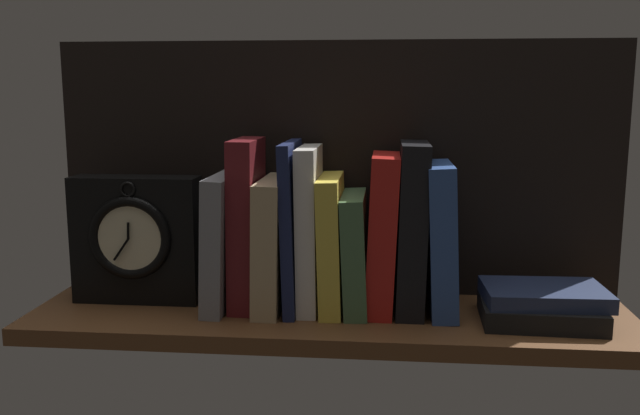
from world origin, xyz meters
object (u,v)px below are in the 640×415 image
object	(u,v)px
book_navy_bierce	(293,226)
book_stack_side	(542,305)
book_yellow_seinlanguage	(332,243)
book_blue_modern	(440,238)
book_gray_chess	(224,240)
book_white_catcher	(310,228)
book_maroon_dawkins	(247,223)
book_red_requiem	(382,233)
book_green_romantic	(355,252)
book_tan_shortstories	(273,243)
framed_clock	(136,239)
book_black_skeptic	(412,228)

from	to	relation	value
book_navy_bierce	book_stack_side	distance (cm)	38.33
book_yellow_seinlanguage	book_blue_modern	distance (cm)	16.37
book_gray_chess	book_white_catcher	xyz separation A→B (cm)	(13.42, 0.00, 2.16)
book_navy_bierce	book_yellow_seinlanguage	world-z (taller)	book_navy_bierce
book_maroon_dawkins	book_red_requiem	world-z (taller)	book_maroon_dawkins
book_yellow_seinlanguage	book_blue_modern	bearing A→B (deg)	0.00
book_yellow_seinlanguage	book_green_romantic	bearing A→B (deg)	0.00
book_green_romantic	book_blue_modern	distance (cm)	12.94
book_navy_bierce	book_tan_shortstories	bearing A→B (deg)	180.00
book_tan_shortstories	book_white_catcher	world-z (taller)	book_white_catcher
book_white_catcher	book_green_romantic	xyz separation A→B (cm)	(7.00, 0.00, -3.54)
book_blue_modern	framed_clock	world-z (taller)	book_blue_modern
book_tan_shortstories	book_black_skeptic	size ratio (longest dim) A/B	0.78
book_maroon_dawkins	book_navy_bierce	xyz separation A→B (cm)	(7.11, 0.00, -0.19)
book_black_skeptic	book_red_requiem	bearing A→B (deg)	180.00
book_tan_shortstories	book_yellow_seinlanguage	xyz separation A→B (cm)	(9.06, 0.00, 0.26)
book_red_requiem	book_black_skeptic	size ratio (longest dim) A/B	0.93
book_tan_shortstories	framed_clock	size ratio (longest dim) A/B	1.00
book_yellow_seinlanguage	book_green_romantic	distance (cm)	3.86
book_black_skeptic	book_green_romantic	bearing A→B (deg)	180.00
book_red_requiem	book_stack_side	distance (cm)	25.19
book_maroon_dawkins	book_yellow_seinlanguage	size ratio (longest dim) A/B	1.27
book_maroon_dawkins	book_stack_side	size ratio (longest dim) A/B	1.45
book_green_romantic	book_black_skeptic	distance (cm)	9.29
book_tan_shortstories	book_red_requiem	world-z (taller)	book_red_requiem
book_gray_chess	book_navy_bierce	world-z (taller)	book_navy_bierce
book_gray_chess	book_red_requiem	world-z (taller)	book_red_requiem
book_blue_modern	book_maroon_dawkins	bearing A→B (deg)	180.00
book_tan_shortstories	book_white_catcher	bearing A→B (deg)	0.00
book_navy_bierce	book_white_catcher	size ratio (longest dim) A/B	1.03
book_maroon_dawkins	book_tan_shortstories	world-z (taller)	book_maroon_dawkins
book_maroon_dawkins	framed_clock	bearing A→B (deg)	179.43
framed_clock	book_stack_side	size ratio (longest dim) A/B	1.12
book_stack_side	book_green_romantic	bearing A→B (deg)	172.32
book_white_catcher	framed_clock	bearing A→B (deg)	179.63
book_tan_shortstories	book_black_skeptic	xyz separation A→B (cm)	(21.11, 0.00, 2.83)
book_tan_shortstories	book_yellow_seinlanguage	distance (cm)	9.07
book_maroon_dawkins	framed_clock	xyz separation A→B (cm)	(-17.71, 0.18, -2.87)
book_tan_shortstories	book_red_requiem	size ratio (longest dim) A/B	0.84
book_white_catcher	framed_clock	distance (cm)	27.54
book_gray_chess	book_blue_modern	world-z (taller)	book_blue_modern
book_gray_chess	book_yellow_seinlanguage	size ratio (longest dim) A/B	1.00
book_tan_shortstories	book_green_romantic	distance (cm)	12.73
book_navy_bierce	book_green_romantic	size ratio (longest dim) A/B	1.44
book_white_catcher	book_yellow_seinlanguage	xyz separation A→B (cm)	(3.38, 0.00, -2.20)
book_gray_chess	book_tan_shortstories	world-z (taller)	book_gray_chess
book_green_romantic	framed_clock	bearing A→B (deg)	179.71
book_tan_shortstories	book_green_romantic	xyz separation A→B (cm)	(12.68, 0.00, -1.08)
book_tan_shortstories	book_stack_side	bearing A→B (deg)	-5.25
book_tan_shortstories	book_navy_bierce	distance (cm)	4.17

